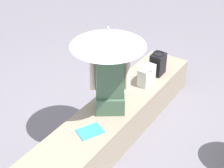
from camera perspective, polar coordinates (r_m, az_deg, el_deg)
The scene contains 7 objects.
ground_plane at distance 4.71m, azimuth 0.27°, elevation -8.17°, with size 14.00×14.00×0.00m, color slate.
stone_bench at distance 4.56m, azimuth 0.28°, elevation -5.95°, with size 3.17×0.61×0.47m, color gray.
person_seated at distance 4.14m, azimuth -0.30°, elevation 0.20°, with size 0.43×0.50×0.90m.
parasol at distance 3.81m, azimuth -0.64°, elevation 7.50°, with size 0.84×0.84×1.12m.
handbag_black at distance 5.03m, azimuth 7.38°, elevation 3.26°, with size 0.21×0.17×0.33m.
tote_bag_canvas at distance 4.80m, azimuth 5.59°, elevation 1.46°, with size 0.28×0.21×0.27m.
magazine at distance 4.04m, azimuth -3.53°, elevation -7.59°, with size 0.28×0.20×0.01m, color #339ED1.
Camera 1 is at (-2.96, -1.94, 3.11)m, focal length 56.85 mm.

